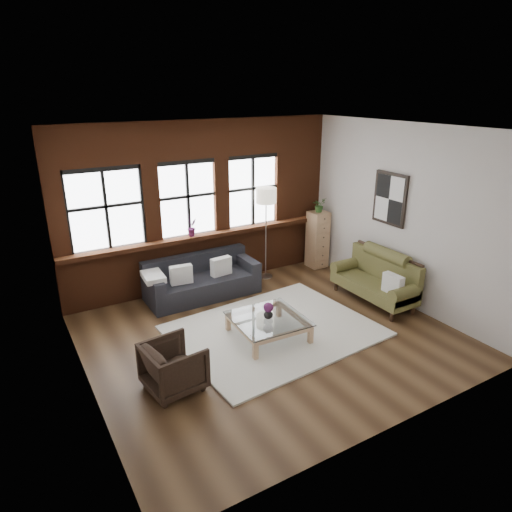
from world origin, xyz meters
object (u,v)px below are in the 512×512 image
vintage_settee (374,279)px  floor_lamp (266,230)px  armchair (174,367)px  drawer_chest (317,239)px  dark_sofa (202,277)px  vase (268,314)px  coffee_table (268,328)px

vintage_settee → floor_lamp: 2.34m
vintage_settee → armchair: size_ratio=2.36×
vintage_settee → drawer_chest: 1.97m
dark_sofa → vase: 1.96m
coffee_table → drawer_chest: 3.33m
armchair → drawer_chest: bearing=-66.0°
armchair → drawer_chest: 5.01m
drawer_chest → dark_sofa: bearing=-177.0°
drawer_chest → floor_lamp: 1.36m
floor_lamp → vintage_settee: bearing=-61.3°
drawer_chest → coffee_table: bearing=-140.8°
vintage_settee → drawer_chest: size_ratio=1.38×
drawer_chest → floor_lamp: floor_lamp is taller
dark_sofa → vintage_settee: bearing=-34.7°
vase → drawer_chest: bearing=39.2°
dark_sofa → floor_lamp: size_ratio=1.03×
vase → drawer_chest: 3.31m
armchair → vase: 1.80m
dark_sofa → drawer_chest: size_ratio=1.70×
dark_sofa → vintage_settee: size_ratio=1.23×
drawer_chest → armchair: bearing=-149.3°
dark_sofa → armchair: bearing=-121.7°
vintage_settee → floor_lamp: floor_lamp is taller
floor_lamp → armchair: bearing=-139.1°
armchair → floor_lamp: (3.00, 2.60, 0.69)m
coffee_table → vase: 0.26m
vase → floor_lamp: floor_lamp is taller
dark_sofa → vintage_settee: vintage_settee is taller
coffee_table → floor_lamp: 2.62m
armchair → coffee_table: (1.74, 0.47, -0.16)m
coffee_table → floor_lamp: floor_lamp is taller
armchair → coffee_table: bearing=-81.7°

